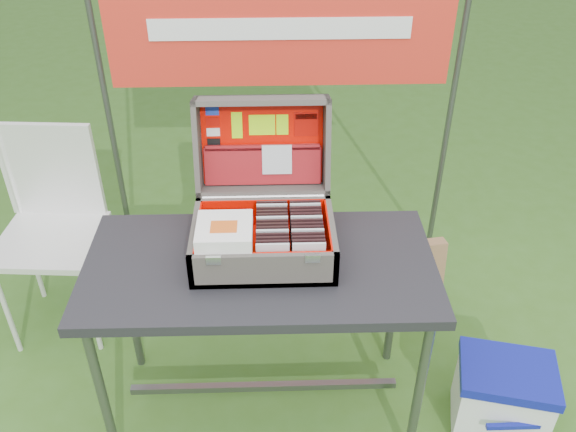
{
  "coord_description": "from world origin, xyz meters",
  "views": [
    {
      "loc": [
        -0.05,
        -1.68,
        2.17
      ],
      "look_at": [
        0.0,
        0.1,
        0.94
      ],
      "focal_mm": 38.0,
      "sensor_mm": 36.0,
      "label": 1
    }
  ],
  "objects_px": {
    "chair": "(50,242)",
    "table": "(262,340)",
    "cooler": "(502,396)",
    "cardboard_box": "(400,284)",
    "suitcase": "(263,192)"
  },
  "relations": [
    {
      "from": "suitcase",
      "to": "cardboard_box",
      "type": "distance_m",
      "value": 1.11
    },
    {
      "from": "table",
      "to": "suitcase",
      "type": "relative_size",
      "value": 2.42
    },
    {
      "from": "chair",
      "to": "cooler",
      "type": "bearing_deg",
      "value": -14.79
    },
    {
      "from": "suitcase",
      "to": "cooler",
      "type": "distance_m",
      "value": 1.3
    },
    {
      "from": "cooler",
      "to": "suitcase",
      "type": "bearing_deg",
      "value": -179.31
    },
    {
      "from": "cooler",
      "to": "cardboard_box",
      "type": "height_order",
      "value": "cardboard_box"
    },
    {
      "from": "chair",
      "to": "cardboard_box",
      "type": "height_order",
      "value": "chair"
    },
    {
      "from": "suitcase",
      "to": "chair",
      "type": "bearing_deg",
      "value": 155.81
    },
    {
      "from": "suitcase",
      "to": "table",
      "type": "bearing_deg",
      "value": -98.66
    },
    {
      "from": "chair",
      "to": "table",
      "type": "bearing_deg",
      "value": -25.19
    },
    {
      "from": "table",
      "to": "chair",
      "type": "xyz_separation_m",
      "value": [
        -0.97,
        0.55,
        0.1
      ]
    },
    {
      "from": "cardboard_box",
      "to": "cooler",
      "type": "bearing_deg",
      "value": -72.96
    },
    {
      "from": "table",
      "to": "cardboard_box",
      "type": "bearing_deg",
      "value": 38.46
    },
    {
      "from": "cardboard_box",
      "to": "suitcase",
      "type": "bearing_deg",
      "value": -155.51
    },
    {
      "from": "cooler",
      "to": "cardboard_box",
      "type": "relative_size",
      "value": 0.84
    }
  ]
}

